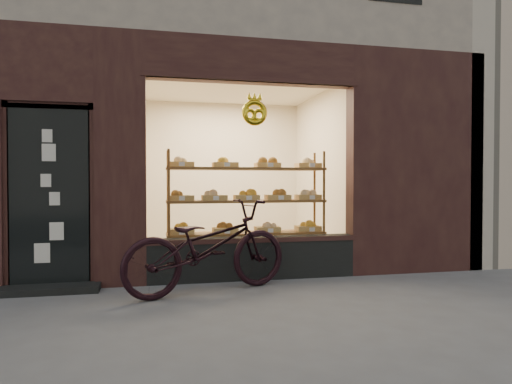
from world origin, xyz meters
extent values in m
plane|color=#515151|center=(0.00, 0.00, 0.00)|extent=(90.00, 90.00, 0.00)
cube|color=black|center=(0.45, 2.12, 0.28)|extent=(2.70, 0.25, 0.55)
cube|color=black|center=(-2.00, 2.06, 1.10)|extent=(0.90, 0.04, 2.15)
cube|color=black|center=(-2.00, 1.90, 0.04)|extent=(1.15, 0.35, 0.08)
torus|color=yellow|center=(0.45, 2.02, 2.15)|extent=(0.33, 0.07, 0.33)
cube|color=brown|center=(0.45, 2.55, 0.05)|extent=(2.20, 0.45, 0.04)
cube|color=brown|center=(0.45, 2.55, 0.55)|extent=(2.20, 0.45, 0.03)
cube|color=brown|center=(0.45, 2.55, 1.00)|extent=(2.20, 0.45, 0.04)
cube|color=brown|center=(0.45, 2.55, 1.45)|extent=(2.20, 0.45, 0.04)
cylinder|color=brown|center=(-0.62, 2.35, 0.85)|extent=(0.04, 0.04, 1.70)
cylinder|color=brown|center=(1.52, 2.35, 0.85)|extent=(0.04, 0.04, 1.70)
cylinder|color=brown|center=(-0.62, 2.75, 0.85)|extent=(0.04, 0.04, 1.70)
cylinder|color=brown|center=(1.52, 2.75, 0.85)|extent=(0.04, 0.04, 1.70)
cube|color=#A78B47|center=(-0.45, 2.55, 0.60)|extent=(0.34, 0.24, 0.07)
sphere|color=gold|center=(-0.45, 2.55, 0.69)|extent=(0.11, 0.11, 0.11)
cube|color=silver|center=(-0.45, 2.36, 0.60)|extent=(0.07, 0.01, 0.05)
cube|color=#A78B47|center=(0.15, 2.55, 0.60)|extent=(0.34, 0.24, 0.07)
sphere|color=brown|center=(0.15, 2.55, 0.69)|extent=(0.11, 0.11, 0.11)
cube|color=silver|center=(0.15, 2.36, 0.60)|extent=(0.08, 0.01, 0.05)
cube|color=#A78B47|center=(0.75, 2.55, 0.60)|extent=(0.34, 0.24, 0.07)
sphere|color=#DBB369|center=(0.75, 2.55, 0.69)|extent=(0.11, 0.11, 0.11)
cube|color=silver|center=(0.75, 2.36, 0.60)|extent=(0.07, 0.01, 0.05)
cube|color=#A78B47|center=(1.35, 2.55, 0.60)|extent=(0.34, 0.24, 0.07)
sphere|color=gold|center=(1.35, 2.55, 0.69)|extent=(0.11, 0.11, 0.11)
cube|color=silver|center=(1.35, 2.36, 0.60)|extent=(0.08, 0.01, 0.05)
cube|color=#A78B47|center=(-0.45, 2.55, 1.05)|extent=(0.34, 0.24, 0.07)
sphere|color=brown|center=(-0.45, 2.55, 1.14)|extent=(0.11, 0.11, 0.11)
cube|color=silver|center=(-0.45, 2.36, 1.05)|extent=(0.07, 0.01, 0.06)
cube|color=#A78B47|center=(0.00, 2.55, 1.05)|extent=(0.34, 0.24, 0.07)
sphere|color=#DBB369|center=(0.00, 2.55, 1.14)|extent=(0.11, 0.11, 0.11)
cube|color=silver|center=(0.00, 2.36, 1.05)|extent=(0.07, 0.01, 0.06)
cube|color=#A78B47|center=(0.45, 2.55, 1.05)|extent=(0.34, 0.24, 0.07)
sphere|color=gold|center=(0.45, 2.55, 1.14)|extent=(0.11, 0.11, 0.11)
cube|color=silver|center=(0.45, 2.36, 1.05)|extent=(0.07, 0.01, 0.06)
cube|color=#A78B47|center=(0.90, 2.55, 1.05)|extent=(0.34, 0.24, 0.07)
sphere|color=brown|center=(0.90, 2.55, 1.14)|extent=(0.11, 0.11, 0.11)
cube|color=silver|center=(0.90, 2.36, 1.05)|extent=(0.07, 0.01, 0.06)
cube|color=#A78B47|center=(1.35, 2.55, 1.05)|extent=(0.34, 0.24, 0.07)
sphere|color=#DBB369|center=(1.35, 2.55, 1.14)|extent=(0.11, 0.11, 0.11)
cube|color=silver|center=(1.35, 2.36, 1.05)|extent=(0.08, 0.01, 0.06)
cube|color=#A78B47|center=(-0.45, 2.55, 1.50)|extent=(0.34, 0.24, 0.07)
sphere|color=#DBB369|center=(-0.45, 2.55, 1.59)|extent=(0.11, 0.11, 0.11)
cube|color=silver|center=(-0.45, 2.36, 1.50)|extent=(0.07, 0.01, 0.06)
cube|color=#A78B47|center=(0.15, 2.55, 1.50)|extent=(0.34, 0.24, 0.07)
sphere|color=gold|center=(0.15, 2.55, 1.59)|extent=(0.11, 0.11, 0.11)
cube|color=silver|center=(0.15, 2.36, 1.50)|extent=(0.08, 0.01, 0.06)
cube|color=#A78B47|center=(0.75, 2.55, 1.50)|extent=(0.34, 0.24, 0.07)
sphere|color=brown|center=(0.75, 2.55, 1.59)|extent=(0.11, 0.11, 0.11)
cube|color=silver|center=(0.75, 2.36, 1.50)|extent=(0.07, 0.01, 0.06)
cube|color=#A78B47|center=(1.35, 2.55, 1.50)|extent=(0.34, 0.24, 0.07)
sphere|color=#DBB369|center=(1.35, 2.55, 1.59)|extent=(0.11, 0.11, 0.11)
cube|color=silver|center=(1.35, 2.36, 1.50)|extent=(0.08, 0.01, 0.06)
imported|color=black|center=(-0.20, 1.52, 0.53)|extent=(2.14, 1.33, 1.06)
camera|label=1|loc=(-0.79, -3.67, 1.26)|focal=32.00mm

